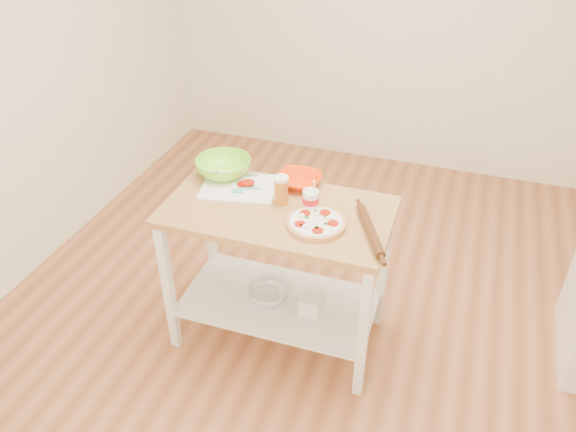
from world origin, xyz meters
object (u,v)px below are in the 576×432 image
(beer_pint, at_px, (281,190))
(yogurt_tub, at_px, (311,199))
(spatula, at_px, (245,190))
(pizza, at_px, (316,223))
(orange_bowl, at_px, (299,180))
(shelf_glass_bowl, at_px, (268,293))
(prep_island, at_px, (278,247))
(rolling_pin, at_px, (370,231))
(knife, at_px, (227,174))
(cutting_board, at_px, (239,186))
(shelf_bin, at_px, (310,305))
(green_bowl, at_px, (224,167))

(beer_pint, bearing_deg, yogurt_tub, 0.41)
(spatula, height_order, beer_pint, beer_pint)
(pizza, bearing_deg, orange_bowl, 120.23)
(beer_pint, xyz_separation_m, shelf_glass_bowl, (-0.06, -0.06, -0.68))
(shelf_glass_bowl, bearing_deg, beer_pint, 43.71)
(pizza, bearing_deg, prep_island, 161.10)
(yogurt_tub, xyz_separation_m, rolling_pin, (0.34, -0.13, -0.03))
(pizza, distance_m, knife, 0.68)
(cutting_board, relative_size, shelf_glass_bowl, 1.92)
(cutting_board, bearing_deg, shelf_bin, -29.95)
(green_bowl, bearing_deg, beer_pint, -22.79)
(pizza, bearing_deg, shelf_bin, 122.18)
(cutting_board, bearing_deg, yogurt_tub, -20.19)
(cutting_board, distance_m, green_bowl, 0.18)
(shelf_bin, bearing_deg, spatula, 163.59)
(spatula, bearing_deg, cutting_board, 128.41)
(prep_island, height_order, shelf_bin, prep_island)
(orange_bowl, bearing_deg, shelf_bin, -60.11)
(spatula, xyz_separation_m, orange_bowl, (0.25, 0.17, 0.01))
(spatula, distance_m, orange_bowl, 0.30)
(prep_island, relative_size, pizza, 4.00)
(pizza, distance_m, orange_bowl, 0.39)
(cutting_board, bearing_deg, rolling_pin, -25.83)
(knife, relative_size, orange_bowl, 1.11)
(knife, height_order, rolling_pin, rolling_pin)
(yogurt_tub, height_order, shelf_bin, yogurt_tub)
(spatula, distance_m, shelf_bin, 0.75)
(beer_pint, height_order, rolling_pin, beer_pint)
(orange_bowl, relative_size, rolling_pin, 0.60)
(green_bowl, xyz_separation_m, shelf_bin, (0.61, -0.26, -0.64))
(knife, bearing_deg, green_bowl, 133.96)
(orange_bowl, bearing_deg, beer_pint, -99.46)
(knife, xyz_separation_m, shelf_glass_bowl, (0.32, -0.21, -0.62))
(green_bowl, bearing_deg, shelf_glass_bowl, -34.03)
(prep_island, relative_size, spatula, 8.39)
(prep_island, bearing_deg, orange_bowl, 82.87)
(pizza, height_order, beer_pint, beer_pint)
(knife, xyz_separation_m, shelf_bin, (0.58, -0.24, -0.60))
(beer_pint, height_order, yogurt_tub, yogurt_tub)
(prep_island, bearing_deg, yogurt_tub, 20.98)
(green_bowl, bearing_deg, prep_island, -29.52)
(prep_island, xyz_separation_m, orange_bowl, (0.03, 0.26, 0.28))
(rolling_pin, relative_size, shelf_bin, 3.75)
(prep_island, relative_size, rolling_pin, 2.96)
(spatula, distance_m, shelf_glass_bowl, 0.65)
(cutting_board, height_order, shelf_bin, cutting_board)
(pizza, xyz_separation_m, yogurt_tub, (-0.07, 0.14, 0.04))
(orange_bowl, xyz_separation_m, rolling_pin, (0.47, -0.33, -0.01))
(spatula, distance_m, green_bowl, 0.23)
(cutting_board, xyz_separation_m, yogurt_tub, (0.43, -0.06, 0.04))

